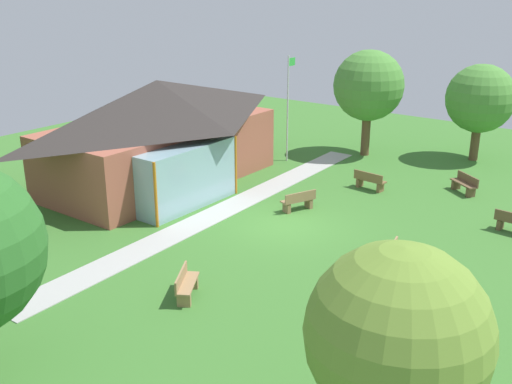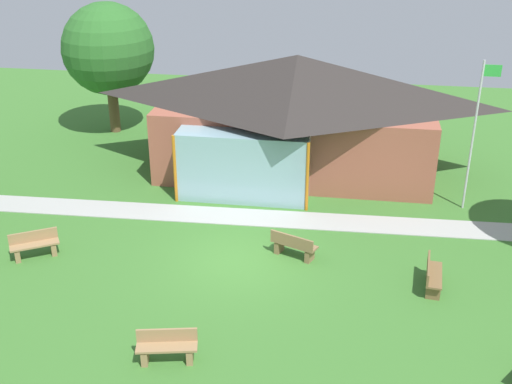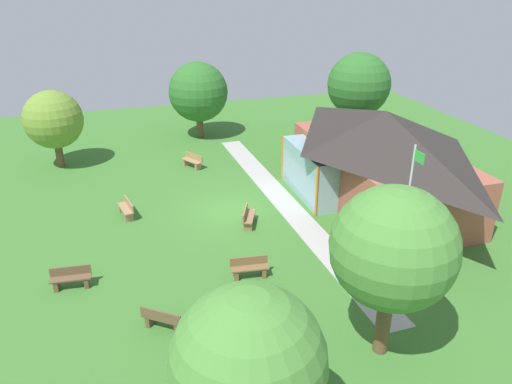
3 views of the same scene
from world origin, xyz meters
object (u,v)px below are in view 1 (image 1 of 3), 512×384
Objects in this scene: bench_front_center at (395,257)px; bench_mid_right at (370,181)px; tree_far_east at (480,99)px; tree_east_hedge at (369,86)px; flagpole at (288,104)px; tree_lawn_corner at (397,335)px; pavilion at (160,131)px; bench_mid_left at (186,285)px; bench_rear_near_path at (299,201)px; bench_lawn_far_right at (465,184)px.

bench_mid_right is at bearing -158.94° from bench_front_center.
tree_far_east is 0.89× the size of tree_east_hedge.
flagpole is 3.57× the size of bench_mid_right.
tree_far_east reaches higher than bench_front_center.
bench_mid_right is 16.99m from tree_lawn_corner.
tree_lawn_corner is at bearing 11.76° from bench_front_center.
flagpole is at bearing -21.59° from pavilion.
tree_east_hedge is (3.46, -2.78, 0.74)m from flagpole.
pavilion is at bearing -162.40° from bench_mid_left.
tree_lawn_corner is at bearing -117.13° from bench_rear_near_path.
flagpole is at bearing 141.22° from tree_east_hedge.
bench_rear_near_path is at bearing -99.30° from bench_mid_right.
bench_front_center is 14.87m from tree_far_east.
tree_far_east is at bearing 176.59° from bench_front_center.
tree_lawn_corner is (-16.52, -13.48, -0.08)m from flagpole.
flagpole is 1.09× the size of tree_far_east.
pavilion is at bearing 118.98° from bench_rear_near_path.
bench_front_center is 0.28× the size of tree_east_hedge.
bench_mid_right is 1.02× the size of bench_mid_left.
bench_mid_right is 4.21m from bench_lawn_far_right.
tree_far_east reaches higher than pavilion.
bench_front_center is at bearing 23.41° from tree_lawn_corner.
bench_lawn_far_right is 7.91m from bench_rear_near_path.
flagpole is at bearing 169.56° from bench_mid_right.
flagpole is 9.65m from bench_lawn_far_right.
tree_far_east is 23.24m from tree_lawn_corner.
pavilion is 7.63× the size of bench_rear_near_path.
bench_front_center is (-1.79, -12.59, -2.10)m from pavilion.
tree_far_east is at bearing -63.20° from tree_east_hedge.
flagpole is 3.74× the size of bench_lawn_far_right.
tree_east_hedge reaches higher than bench_front_center.
tree_east_hedge reaches higher than pavilion.
bench_front_center is at bearing -51.28° from bench_mid_right.
pavilion is 16.45m from tree_far_east.
bench_mid_right is 8.51m from tree_far_east.
tree_far_east reaches higher than bench_rear_near_path.
flagpole is 3.52× the size of bench_front_center.
bench_lawn_far_right is at bearing -14.35° from bench_rear_near_path.
bench_mid_right is at bearing -59.07° from pavilion.
bench_mid_left is at bearing -157.69° from flagpole.
tree_far_east is at bearing -52.53° from flagpole.
tree_lawn_corner is (-8.11, -3.51, 2.55)m from bench_front_center.
bench_lawn_far_right is 0.26× the size of tree_east_hedge.
flagpole is at bearing -141.78° from bench_front_center.
tree_east_hedge is (3.00, 6.49, 3.37)m from bench_lawn_far_right.
flagpole is 21.32m from tree_lawn_corner.
tree_east_hedge reaches higher than bench_rear_near_path.
tree_lawn_corner is at bearing -121.60° from pavilion.
flagpole reaches higher than bench_lawn_far_right.
tree_lawn_corner is at bearing 40.74° from bench_mid_left.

